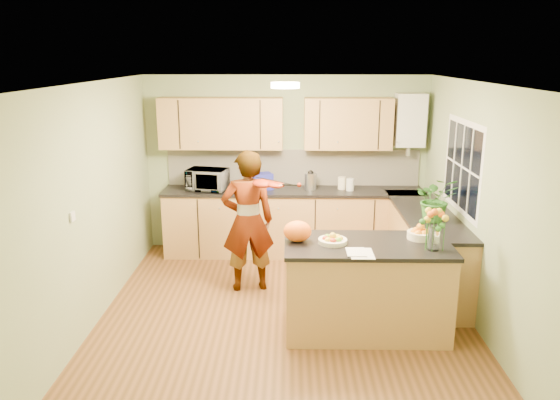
{
  "coord_description": "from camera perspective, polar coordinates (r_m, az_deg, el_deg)",
  "views": [
    {
      "loc": [
        0.05,
        -5.46,
        2.77
      ],
      "look_at": [
        -0.06,
        0.5,
        1.18
      ],
      "focal_mm": 35.0,
      "sensor_mm": 36.0,
      "label": 1
    }
  ],
  "objects": [
    {
      "name": "floor",
      "position": [
        6.12,
        0.47,
        -11.94
      ],
      "size": [
        4.5,
        4.5,
        0.0
      ],
      "primitive_type": "plane",
      "color": "#573718",
      "rests_on": "ground"
    },
    {
      "name": "ceiling",
      "position": [
        5.46,
        0.52,
        12.15
      ],
      "size": [
        4.0,
        4.5,
        0.02
      ],
      "primitive_type": "cube",
      "color": "white",
      "rests_on": "wall_back"
    },
    {
      "name": "wall_back",
      "position": [
        7.86,
        0.65,
        3.81
      ],
      "size": [
        4.0,
        0.02,
        2.5
      ],
      "primitive_type": "cube",
      "color": "gray",
      "rests_on": "floor"
    },
    {
      "name": "wall_front",
      "position": [
        3.55,
        0.14,
        -10.35
      ],
      "size": [
        4.0,
        0.02,
        2.5
      ],
      "primitive_type": "cube",
      "color": "gray",
      "rests_on": "floor"
    },
    {
      "name": "wall_left",
      "position": [
        6.02,
        -18.9,
        -0.46
      ],
      "size": [
        0.02,
        4.5,
        2.5
      ],
      "primitive_type": "cube",
      "color": "gray",
      "rests_on": "floor"
    },
    {
      "name": "wall_right",
      "position": [
        5.99,
        20.0,
        -0.64
      ],
      "size": [
        0.02,
        4.5,
        2.5
      ],
      "primitive_type": "cube",
      "color": "gray",
      "rests_on": "floor"
    },
    {
      "name": "back_counter",
      "position": [
        7.75,
        1.36,
        -2.28
      ],
      "size": [
        3.64,
        0.62,
        0.94
      ],
      "color": "#AA8444",
      "rests_on": "floor"
    },
    {
      "name": "right_counter",
      "position": [
        6.91,
        14.84,
        -4.97
      ],
      "size": [
        0.62,
        2.24,
        0.94
      ],
      "color": "#AA8444",
      "rests_on": "floor"
    },
    {
      "name": "splashback",
      "position": [
        7.85,
        1.38,
        3.43
      ],
      "size": [
        3.6,
        0.02,
        0.52
      ],
      "primitive_type": "cube",
      "color": "beige",
      "rests_on": "back_counter"
    },
    {
      "name": "upper_cabinets",
      "position": [
        7.6,
        -0.68,
        8.01
      ],
      "size": [
        3.2,
        0.34,
        0.7
      ],
      "color": "#AA8444",
      "rests_on": "wall_back"
    },
    {
      "name": "boiler",
      "position": [
        7.77,
        13.42,
        8.12
      ],
      "size": [
        0.4,
        0.3,
        0.86
      ],
      "color": "silver",
      "rests_on": "wall_back"
    },
    {
      "name": "window_right",
      "position": [
        6.48,
        18.5,
        3.34
      ],
      "size": [
        0.01,
        1.3,
        1.05
      ],
      "color": "silver",
      "rests_on": "wall_right"
    },
    {
      "name": "light_switch",
      "position": [
        5.47,
        -20.87,
        -1.62
      ],
      "size": [
        0.02,
        0.09,
        0.09
      ],
      "primitive_type": "cube",
      "color": "silver",
      "rests_on": "wall_left"
    },
    {
      "name": "ceiling_lamp",
      "position": [
        5.77,
        0.55,
        11.91
      ],
      "size": [
        0.3,
        0.3,
        0.07
      ],
      "color": "#FFEABF",
      "rests_on": "ceiling"
    },
    {
      "name": "peninsula_island",
      "position": [
        5.69,
        8.96,
        -9.0
      ],
      "size": [
        1.66,
        0.85,
        0.95
      ],
      "color": "#AA8444",
      "rests_on": "floor"
    },
    {
      "name": "fruit_dish",
      "position": [
        5.46,
        5.53,
        -4.09
      ],
      "size": [
        0.29,
        0.29,
        0.1
      ],
      "color": "beige",
      "rests_on": "peninsula_island"
    },
    {
      "name": "orange_bowl",
      "position": [
        5.74,
        14.43,
        -3.33
      ],
      "size": [
        0.26,
        0.26,
        0.15
      ],
      "color": "beige",
      "rests_on": "peninsula_island"
    },
    {
      "name": "flower_vase",
      "position": [
        5.36,
        15.93,
        -1.71
      ],
      "size": [
        0.27,
        0.27,
        0.5
      ],
      "rotation": [
        0.0,
        0.0,
        -0.02
      ],
      "color": "silver",
      "rests_on": "peninsula_island"
    },
    {
      "name": "orange_bag",
      "position": [
        5.47,
        1.84,
        -3.27
      ],
      "size": [
        0.32,
        0.28,
        0.21
      ],
      "primitive_type": "ellipsoid",
      "rotation": [
        0.0,
        0.0,
        -0.17
      ],
      "color": "orange",
      "rests_on": "peninsula_island"
    },
    {
      "name": "papers",
      "position": [
        5.22,
        8.52,
        -5.53
      ],
      "size": [
        0.22,
        0.3,
        0.01
      ],
      "primitive_type": "cube",
      "color": "white",
      "rests_on": "peninsula_island"
    },
    {
      "name": "violinist",
      "position": [
        6.48,
        -3.39,
        -2.23
      ],
      "size": [
        0.69,
        0.53,
        1.71
      ],
      "primitive_type": "imported",
      "rotation": [
        0.0,
        0.0,
        3.34
      ],
      "color": "#E5A98C",
      "rests_on": "floor"
    },
    {
      "name": "violin",
      "position": [
        6.12,
        -1.75,
        1.75
      ],
      "size": [
        0.71,
        0.61,
        0.18
      ],
      "primitive_type": null,
      "rotation": [
        0.17,
        0.0,
        -0.61
      ],
      "color": "#490D04",
      "rests_on": "violinist"
    },
    {
      "name": "microwave",
      "position": [
        7.64,
        -7.6,
        2.13
      ],
      "size": [
        0.6,
        0.47,
        0.3
      ],
      "primitive_type": "imported",
      "rotation": [
        0.0,
        0.0,
        -0.22
      ],
      "color": "silver",
      "rests_on": "back_counter"
    },
    {
      "name": "blue_box",
      "position": [
        7.63,
        -1.94,
        1.97
      ],
      "size": [
        0.34,
        0.3,
        0.23
      ],
      "primitive_type": "cube",
      "rotation": [
        0.0,
        0.0,
        0.37
      ],
      "color": "#212397",
      "rests_on": "back_counter"
    },
    {
      "name": "kettle",
      "position": [
        7.63,
        3.2,
        2.07
      ],
      "size": [
        0.17,
        0.17,
        0.31
      ],
      "rotation": [
        0.0,
        0.0,
        0.32
      ],
      "color": "#B4B4B9",
      "rests_on": "back_counter"
    },
    {
      "name": "jar_cream",
      "position": [
        7.69,
        6.49,
        1.77
      ],
      "size": [
        0.14,
        0.14,
        0.17
      ],
      "primitive_type": "cylinder",
      "rotation": [
        0.0,
        0.0,
        -0.26
      ],
      "color": "beige",
      "rests_on": "back_counter"
    },
    {
      "name": "jar_white",
      "position": [
        7.62,
        7.34,
        1.61
      ],
      "size": [
        0.14,
        0.14,
        0.17
      ],
      "primitive_type": "cylinder",
      "rotation": [
        0.0,
        0.0,
        0.38
      ],
      "color": "silver",
      "rests_on": "back_counter"
    },
    {
      "name": "potted_plant",
      "position": [
        6.38,
        16.0,
        0.11
      ],
      "size": [
        0.49,
        0.44,
        0.51
      ],
      "primitive_type": "imported",
      "rotation": [
        0.0,
        0.0,
        -0.08
      ],
      "color": "#306C24",
      "rests_on": "right_counter"
    }
  ]
}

